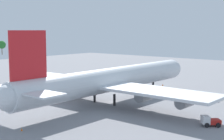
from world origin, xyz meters
TOP-DOWN VIEW (x-y plane):
  - ground_plane at (0.00, 0.00)m, footprint 296.09×296.09m
  - cargo_airplane at (-0.36, 0.00)m, footprint 74.02×66.05m
  - baggage_tug at (14.44, 22.80)m, footprint 4.63×4.06m
  - pushback_tractor at (-5.39, -31.82)m, footprint 4.28×4.36m
  - cargo_loader at (20.01, -20.02)m, footprint 3.73×5.54m
  - safety_cone_nose at (33.31, 3.19)m, footprint 0.50×0.50m
  - safety_cone_tail at (-33.31, -3.53)m, footprint 0.41×0.41m

SIDE VIEW (x-z plane):
  - ground_plane at x=0.00m, z-range 0.00..0.00m
  - safety_cone_tail at x=-33.31m, z-range 0.00..0.58m
  - safety_cone_nose at x=33.31m, z-range 0.00..0.71m
  - cargo_loader at x=20.01m, z-range 0.03..2.06m
  - baggage_tug at x=14.44m, z-range -0.03..2.24m
  - pushback_tractor at x=-5.39m, z-range 0.01..2.26m
  - cargo_airplane at x=-0.36m, z-range -3.88..16.65m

